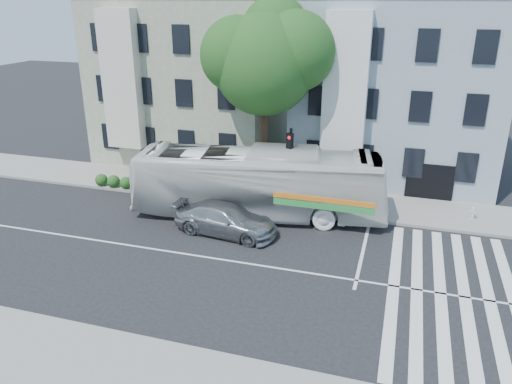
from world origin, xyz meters
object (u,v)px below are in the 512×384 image
at_px(sedan, 226,219).
at_px(fire_hydrant, 473,212).
at_px(traffic_signal, 290,160).
at_px(bus, 259,183).

bearing_deg(sedan, fire_hydrant, -60.45).
bearing_deg(traffic_signal, sedan, -101.49).
bearing_deg(traffic_signal, fire_hydrant, 34.77).
height_order(sedan, traffic_signal, traffic_signal).
bearing_deg(fire_hydrant, bus, -166.94).
distance_m(bus, sedan, 2.96).
height_order(bus, fire_hydrant, bus).
height_order(bus, sedan, bus).
xyz_separation_m(sedan, traffic_signal, (2.39, 3.34, 2.27)).
relative_size(bus, sedan, 2.55).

